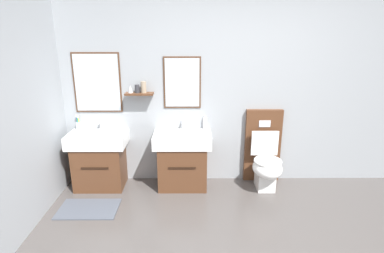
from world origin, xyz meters
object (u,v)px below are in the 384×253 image
object	(u,v)px
toothbrush_cup	(79,125)
soap_dispenser	(205,123)
vanity_sink_left	(100,158)
vanity_sink_right	(183,158)
toilet	(265,159)

from	to	relation	value
toothbrush_cup	soap_dispenser	distance (m)	1.67
vanity_sink_left	vanity_sink_right	xyz separation A→B (m)	(1.08, 0.00, 0.00)
vanity_sink_right	toothbrush_cup	world-z (taller)	toothbrush_cup
vanity_sink_right	toilet	bearing A→B (deg)	0.07
toothbrush_cup	soap_dispenser	size ratio (longest dim) A/B	1.05
toilet	soap_dispenser	size ratio (longest dim) A/B	5.37
vanity_sink_left	soap_dispenser	size ratio (longest dim) A/B	3.97
vanity_sink_right	toilet	world-z (taller)	toilet
toothbrush_cup	vanity_sink_left	bearing A→B (deg)	-29.50
vanity_sink_left	toothbrush_cup	xyz separation A→B (m)	(-0.29, 0.16, 0.41)
vanity_sink_left	toilet	distance (m)	2.16
vanity_sink_right	soap_dispenser	bearing A→B (deg)	30.17
toilet	soap_dispenser	xyz separation A→B (m)	(-0.78, 0.17, 0.44)
vanity_sink_right	soap_dispenser	size ratio (longest dim) A/B	3.97
toilet	soap_dispenser	bearing A→B (deg)	167.67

